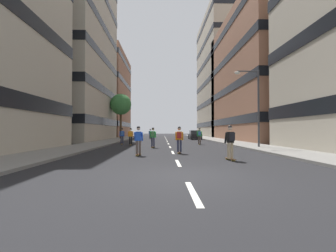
{
  "coord_description": "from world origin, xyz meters",
  "views": [
    {
      "loc": [
        -0.76,
        -7.48,
        1.51
      ],
      "look_at": [
        0.0,
        19.75,
        2.05
      ],
      "focal_mm": 24.1,
      "sensor_mm": 36.0,
      "label": 1
    }
  ],
  "objects": [
    {
      "name": "skater_6",
      "position": [
        -3.93,
        15.57,
        0.98
      ],
      "size": [
        0.56,
        0.92,
        1.78
      ],
      "color": "brown",
      "rests_on": "ground_plane"
    },
    {
      "name": "building_left_mid",
      "position": [
        -17.93,
        27.2,
        14.4
      ],
      "size": [
        16.99,
        18.07,
        28.63
      ],
      "color": "#BCB29E",
      "rests_on": "ground_plane"
    },
    {
      "name": "streetlamp_right",
      "position": [
        7.07,
        11.33,
        4.14
      ],
      "size": [
        2.13,
        0.3,
        6.5
      ],
      "color": "#3F3F44",
      "rests_on": "sidewalk_right"
    },
    {
      "name": "building_left_far",
      "position": [
        -17.93,
        46.9,
        9.95
      ],
      "size": [
        16.99,
        18.46,
        19.72
      ],
      "color": "#9E6B51",
      "rests_on": "ground_plane"
    },
    {
      "name": "sidewalk_right",
      "position": [
        7.78,
        28.1,
        0.07
      ],
      "size": [
        3.41,
        68.68,
        0.14
      ],
      "primitive_type": "cube",
      "color": "gray",
      "rests_on": "ground_plane"
    },
    {
      "name": "lane_markings",
      "position": [
        0.0,
        25.5,
        0.0
      ],
      "size": [
        0.16,
        57.2,
        0.01
      ],
      "color": "silver",
      "rests_on": "ground_plane"
    },
    {
      "name": "sidewalk_left",
      "position": [
        -7.78,
        28.1,
        0.07
      ],
      "size": [
        3.41,
        68.68,
        0.14
      ],
      "primitive_type": "cube",
      "color": "gray",
      "rests_on": "ground_plane"
    },
    {
      "name": "skater_7",
      "position": [
        -5.08,
        17.17,
        1.02
      ],
      "size": [
        0.57,
        0.92,
        1.78
      ],
      "color": "brown",
      "rests_on": "ground_plane"
    },
    {
      "name": "skater_2",
      "position": [
        -2.78,
        32.15,
        1.02
      ],
      "size": [
        0.55,
        0.91,
        1.78
      ],
      "color": "brown",
      "rests_on": "ground_plane"
    },
    {
      "name": "building_right_far",
      "position": [
        17.93,
        46.9,
        14.67
      ],
      "size": [
        16.99,
        21.37,
        29.16
      ],
      "color": "#B2A893",
      "rests_on": "ground_plane"
    },
    {
      "name": "skater_0",
      "position": [
        2.71,
        3.83,
        1.02
      ],
      "size": [
        0.56,
        0.92,
        1.78
      ],
      "color": "brown",
      "rests_on": "ground_plane"
    },
    {
      "name": "skater_1",
      "position": [
        -2.17,
        6.15,
        0.98
      ],
      "size": [
        0.55,
        0.91,
        1.78
      ],
      "color": "brown",
      "rests_on": "ground_plane"
    },
    {
      "name": "skater_5",
      "position": [
        -1.53,
        12.18,
        1.02
      ],
      "size": [
        0.56,
        0.92,
        1.78
      ],
      "color": "brown",
      "rests_on": "ground_plane"
    },
    {
      "name": "parked_car_near",
      "position": [
        4.88,
        30.81,
        0.7
      ],
      "size": [
        1.82,
        4.4,
        1.52
      ],
      "color": "black",
      "rests_on": "ground_plane"
    },
    {
      "name": "building_right_mid",
      "position": [
        17.93,
        27.2,
        9.88
      ],
      "size": [
        16.99,
        22.8,
        19.57
      ],
      "color": "#9E6B51",
      "rests_on": "ground_plane"
    },
    {
      "name": "skater_4",
      "position": [
        0.39,
        7.29,
        1.02
      ],
      "size": [
        0.56,
        0.92,
        1.78
      ],
      "color": "brown",
      "rests_on": "ground_plane"
    },
    {
      "name": "street_tree_near",
      "position": [
        -7.78,
        31.25,
        5.94
      ],
      "size": [
        3.57,
        3.57,
        7.63
      ],
      "color": "#4C3823",
      "rests_on": "sidewalk_left"
    },
    {
      "name": "ground_plane",
      "position": [
        0.0,
        24.98,
        0.0
      ],
      "size": [
        149.85,
        149.85,
        0.0
      ],
      "primitive_type": "plane",
      "color": "black"
    },
    {
      "name": "skater_3",
      "position": [
        3.28,
        16.52,
        1.02
      ],
      "size": [
        0.55,
        0.92,
        1.78
      ],
      "color": "brown",
      "rests_on": "ground_plane"
    }
  ]
}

